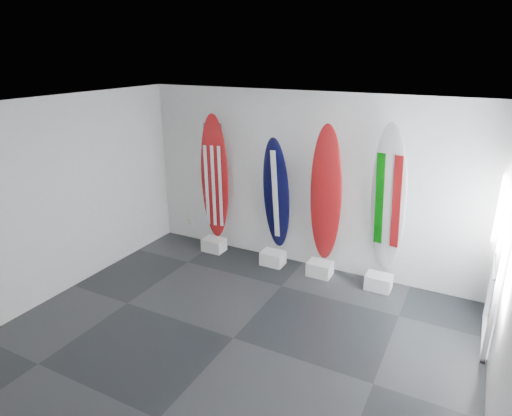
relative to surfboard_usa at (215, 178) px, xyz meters
The scene contains 15 objects.
floor 3.17m from the surfboard_usa, 53.40° to the right, with size 6.00×6.00×0.00m, color black.
ceiling 3.26m from the surfboard_usa, 53.40° to the right, with size 6.00×6.00×0.00m, color white.
wall_back 1.71m from the surfboard_usa, ahead, with size 6.00×6.00×0.00m, color white.
wall_front 5.07m from the surfboard_usa, 70.49° to the right, with size 6.00×6.00×0.00m, color white.
wall_left 2.63m from the surfboard_usa, 119.82° to the right, with size 5.00×5.00×0.00m, color white.
display_block_usa 1.29m from the surfboard_usa, 90.00° to the right, with size 0.40×0.30×0.24m, color white.
surfboard_usa is the anchor object (origin of this frame).
display_block_navy 1.79m from the surfboard_usa, ahead, with size 0.40×0.30×0.24m, color white.
surfboard_navy 1.24m from the surfboard_usa, ahead, with size 0.47×0.08×2.08m, color black.
display_block_swiss 2.48m from the surfboard_usa, ahead, with size 0.40×0.30×0.24m, color white.
surfboard_swiss 2.11m from the surfboard_usa, ahead, with size 0.53×0.08×2.33m, color maroon.
display_block_italy 3.36m from the surfboard_usa, ahead, with size 0.40×0.30×0.24m, color white.
surfboard_italy 3.10m from the surfboard_usa, ahead, with size 0.55×0.08×2.44m, color silver.
wall_outlet 1.32m from the surfboard_usa, 165.20° to the left, with size 0.09×0.02×0.13m, color silver.
glass_door 4.72m from the surfboard_usa, ahead, with size 0.12×1.16×2.85m, color white, non-canonical shape.
Camera 1 is at (2.55, -4.24, 3.61)m, focal length 31.05 mm.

